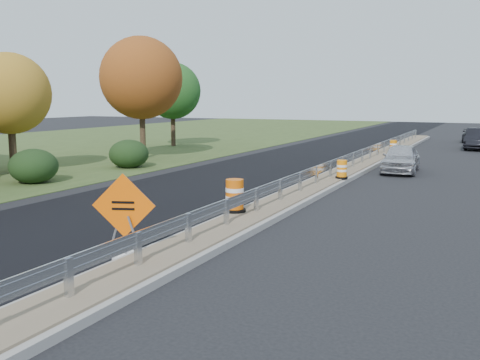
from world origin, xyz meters
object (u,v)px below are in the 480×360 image
at_px(car_silver, 401,158).
at_px(car_dark_far, 474,135).
at_px(car_dark_mid, 479,139).
at_px(barrel_median_near, 235,196).
at_px(barrel_median_far, 393,147).
at_px(barrel_median_mid, 342,170).
at_px(caution_sign, 125,239).

xyz_separation_m(car_silver, car_dark_far, (2.40, 21.65, -0.08)).
relative_size(car_dark_mid, car_dark_far, 1.06).
height_order(barrel_median_near, car_dark_mid, car_dark_mid).
bearing_deg(barrel_median_near, barrel_median_far, 86.93).
relative_size(car_silver, car_dark_mid, 0.90).
bearing_deg(car_dark_far, car_dark_mid, 93.59).
height_order(barrel_median_near, barrel_median_mid, barrel_median_near).
bearing_deg(caution_sign, car_dark_mid, 58.84).
relative_size(caution_sign, barrel_median_near, 2.01).
relative_size(barrel_median_far, car_dark_far, 0.18).
bearing_deg(car_dark_far, car_silver, 82.06).
height_order(caution_sign, car_silver, caution_sign).
relative_size(caution_sign, car_dark_far, 0.46).
distance_m(barrel_median_near, barrel_median_far, 20.53).
height_order(barrel_median_near, car_dark_far, car_dark_far).
bearing_deg(car_dark_mid, barrel_median_near, -99.34).
xyz_separation_m(car_silver, car_dark_mid, (3.01, 14.92, 0.05)).
bearing_deg(car_dark_far, barrel_median_near, 79.86).
relative_size(caution_sign, car_dark_mid, 0.44).
distance_m(barrel_median_mid, car_silver, 5.09).
height_order(car_silver, car_dark_mid, car_dark_mid).
distance_m(caution_sign, car_dark_far, 39.96).
height_order(barrel_median_mid, car_silver, car_silver).
bearing_deg(caution_sign, barrel_median_near, 65.38).
relative_size(barrel_median_far, car_dark_mid, 0.17).
distance_m(barrel_median_near, car_dark_mid, 28.54).
height_order(barrel_median_far, car_silver, car_silver).
bearing_deg(barrel_median_far, car_dark_mid, 57.68).
bearing_deg(car_silver, barrel_median_mid, -113.08).
bearing_deg(car_dark_far, barrel_median_mid, 79.58).
bearing_deg(barrel_median_far, car_silver, -77.24).
xyz_separation_m(barrel_median_near, car_dark_far, (5.19, 34.67, -0.08)).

